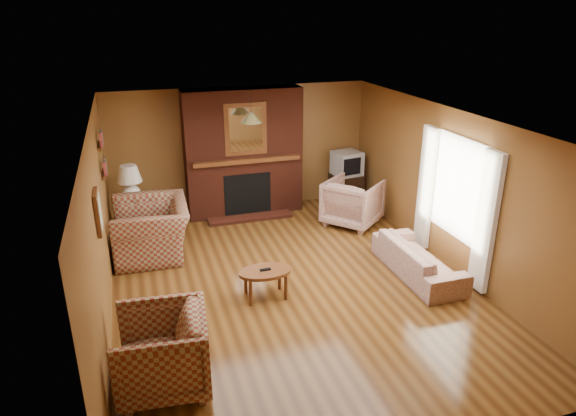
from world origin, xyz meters
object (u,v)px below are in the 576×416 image
object	(u,v)px
side_table	(134,220)
coffee_table	(265,274)
plaid_loveseat	(151,229)
plaid_armchair	(162,352)
table_lamp	(130,182)
fireplace	(244,154)
floral_armchair	(353,202)
tv_stand	(346,189)
floral_sofa	(418,259)
crt_tv	(347,163)

from	to	relation	value
side_table	coffee_table	bearing A→B (deg)	-58.30
plaid_loveseat	coffee_table	bearing A→B (deg)	39.05
plaid_armchair	table_lamp	bearing A→B (deg)	-172.65
plaid_loveseat	coffee_table	world-z (taller)	plaid_loveseat
table_lamp	fireplace	bearing A→B (deg)	14.29
coffee_table	floral_armchair	bearing A→B (deg)	42.47
fireplace	tv_stand	size ratio (longest dim) A/B	3.79
plaid_loveseat	tv_stand	bearing A→B (deg)	108.64
floral_sofa	crt_tv	xyz separation A→B (m)	(0.15, 3.05, 0.61)
plaid_armchair	tv_stand	distance (m)	5.97
plaid_loveseat	plaid_armchair	size ratio (longest dim) A/B	1.40
coffee_table	table_lamp	world-z (taller)	table_lamp
fireplace	plaid_armchair	distance (m)	5.06
floral_sofa	tv_stand	bearing A→B (deg)	-2.84
floral_sofa	table_lamp	distance (m)	4.89
coffee_table	crt_tv	size ratio (longest dim) A/B	1.26
tv_stand	plaid_armchair	bearing A→B (deg)	-129.95
plaid_armchair	side_table	distance (m)	4.08
floral_sofa	coffee_table	world-z (taller)	floral_sofa
floral_armchair	coffee_table	world-z (taller)	floral_armchair
coffee_table	table_lamp	size ratio (longest dim) A/B	1.08
fireplace	crt_tv	world-z (taller)	fireplace
fireplace	crt_tv	size ratio (longest dim) A/B	4.10
plaid_loveseat	coffee_table	size ratio (longest dim) A/B	1.81
fireplace	floral_armchair	xyz separation A→B (m)	(1.75, -1.18, -0.76)
plaid_armchair	side_table	size ratio (longest dim) A/B	1.55
fireplace	tv_stand	xyz separation A→B (m)	(2.05, -0.18, -0.86)
plaid_armchair	plaid_loveseat	bearing A→B (deg)	-176.51
plaid_loveseat	tv_stand	world-z (taller)	plaid_loveseat
coffee_table	plaid_armchair	bearing A→B (deg)	-136.62
plaid_loveseat	crt_tv	distance (m)	4.09
table_lamp	plaid_loveseat	bearing A→B (deg)	-72.78
plaid_armchair	coffee_table	size ratio (longest dim) A/B	1.29
floral_armchair	tv_stand	bearing A→B (deg)	-57.00
plaid_armchair	tv_stand	size ratio (longest dim) A/B	1.50
crt_tv	table_lamp	bearing A→B (deg)	-175.26
floral_armchair	side_table	xyz separation A→B (m)	(-3.85, 0.64, -0.12)
plaid_loveseat	tv_stand	size ratio (longest dim) A/B	2.11
floral_armchair	table_lamp	size ratio (longest dim) A/B	1.37
table_lamp	crt_tv	distance (m)	4.17
floral_armchair	side_table	distance (m)	3.91
fireplace	table_lamp	xyz separation A→B (m)	(-2.10, -0.53, -0.19)
plaid_armchair	crt_tv	world-z (taller)	crt_tv
plaid_loveseat	table_lamp	distance (m)	1.01
floral_sofa	side_table	size ratio (longest dim) A/B	2.84
coffee_table	side_table	xyz separation A→B (m)	(-1.64, 2.66, -0.05)
fireplace	floral_sofa	bearing A→B (deg)	-59.64
side_table	tv_stand	world-z (taller)	tv_stand
crt_tv	side_table	bearing A→B (deg)	-175.26
tv_stand	crt_tv	xyz separation A→B (m)	(0.00, -0.01, 0.55)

